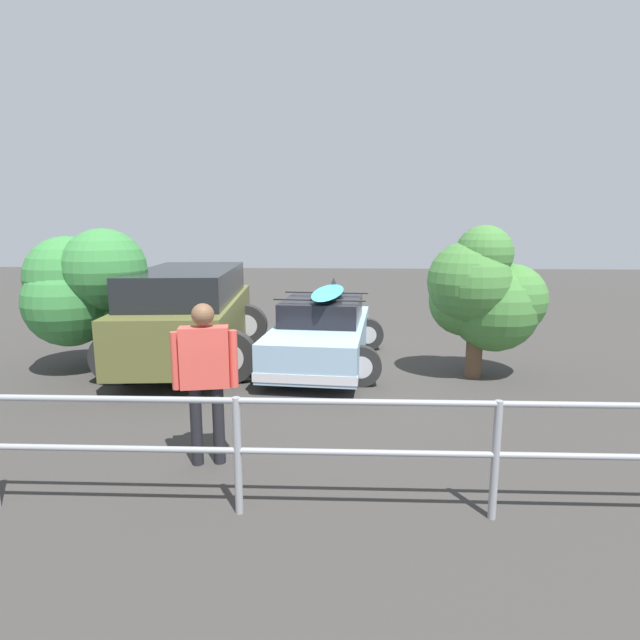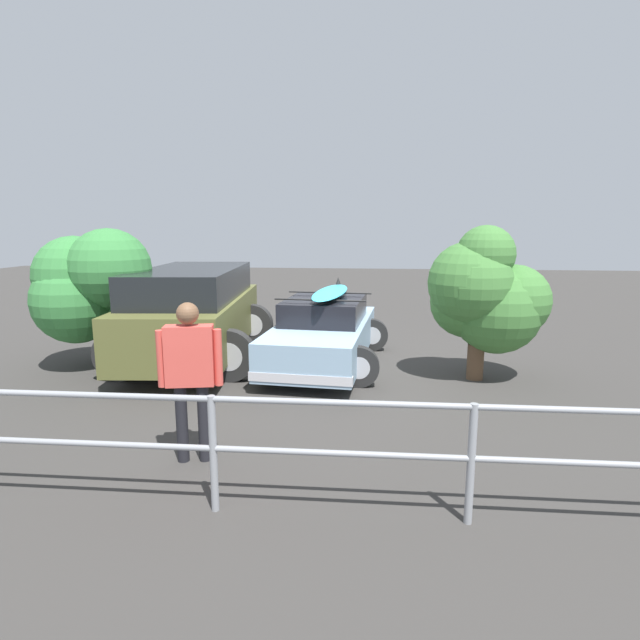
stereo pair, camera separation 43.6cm
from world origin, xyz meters
name	(u,v)px [view 1 (the left image)]	position (x,y,z in m)	size (l,w,h in m)	color
ground_plane	(313,362)	(0.00, 0.00, -0.01)	(44.00, 44.00, 0.02)	#383533
sedan_car	(322,332)	(-0.19, 0.09, 0.60)	(2.46, 4.07, 1.51)	#8CADC6
suv_car	(190,313)	(2.31, 0.04, 0.93)	(2.96, 4.80, 1.77)	brown
person_bystander	(205,369)	(0.85, 4.19, 1.06)	(0.67, 0.29, 1.76)	black
railing_fence	(237,436)	(0.32, 5.12, 0.74)	(9.02, 0.20, 1.09)	gray
bush_near_left	(482,293)	(-2.90, 0.79, 1.45)	(2.00, 1.57, 2.56)	brown
bush_near_right	(88,291)	(3.90, 0.70, 1.42)	(2.13, 1.97, 2.51)	brown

